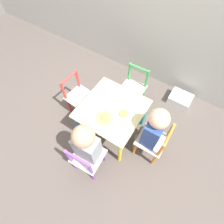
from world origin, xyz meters
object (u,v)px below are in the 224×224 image
object	(u,v)px
storage_bin	(180,99)
plate_front	(104,118)
chair_green	(133,88)
kids_table	(112,112)
chair_orange	(154,142)
chair_red	(79,96)
child_right	(152,130)
child_front	(88,145)
plate_right	(124,114)
chair_purple	(87,159)

from	to	relation	value
storage_bin	plate_front	bearing A→B (deg)	-118.52
chair_green	kids_table	bearing A→B (deg)	-90.00
chair_orange	chair_red	world-z (taller)	same
chair_green	child_right	bearing A→B (deg)	-49.26
kids_table	chair_orange	bearing A→B (deg)	0.74
child_right	chair_green	bearing A→B (deg)	-138.48
chair_green	child_front	distance (m)	0.90
plate_right	chair_orange	bearing A→B (deg)	1.00
kids_table	child_right	bearing A→B (deg)	0.74
child_right	plate_right	bearing A→B (deg)	-89.68
chair_purple	chair_red	world-z (taller)	same
chair_green	child_front	xyz separation A→B (m)	(0.04, -0.88, 0.20)
kids_table	chair_green	world-z (taller)	chair_green
child_right	storage_bin	xyz separation A→B (m)	(0.09, 0.78, -0.39)
child_right	plate_right	xyz separation A→B (m)	(-0.28, -0.01, 0.02)
chair_green	chair_purple	bearing A→B (deg)	-88.77
chair_purple	child_front	xyz separation A→B (m)	(-0.00, 0.06, 0.20)
child_front	chair_orange	bearing A→B (deg)	-140.72
chair_orange	chair_green	size ratio (longest dim) A/B	1.00
chair_purple	plate_front	world-z (taller)	chair_purple
child_front	child_right	size ratio (longest dim) A/B	1.01
kids_table	chair_green	size ratio (longest dim) A/B	1.12
kids_table	storage_bin	xyz separation A→B (m)	(0.49, 0.79, -0.33)
plate_front	kids_table	bearing A→B (deg)	90.00
plate_front	chair_green	bearing A→B (deg)	91.20
chair_red	child_right	size ratio (longest dim) A/B	0.69
chair_green	plate_front	xyz separation A→B (m)	(0.01, -0.59, 0.21)
plate_right	chair_red	bearing A→B (deg)	176.26
plate_front	child_right	bearing A→B (deg)	17.66
chair_orange	plate_front	xyz separation A→B (m)	(-0.47, -0.13, 0.21)
chair_green	child_front	bearing A→B (deg)	-88.86
child_right	plate_front	size ratio (longest dim) A/B	4.85
chair_red	child_front	world-z (taller)	child_front
child_right	plate_right	world-z (taller)	child_right
chair_green	plate_right	size ratio (longest dim) A/B	2.81
chair_orange	chair_red	xyz separation A→B (m)	(-0.94, 0.03, 0.00)
chair_green	chair_red	bearing A→B (deg)	-138.13
child_front	storage_bin	xyz separation A→B (m)	(0.47, 1.19, -0.40)
plate_right	storage_bin	size ratio (longest dim) A/B	0.70
chair_green	child_front	world-z (taller)	child_front
chair_purple	child_right	distance (m)	0.63
chair_green	chair_red	size ratio (longest dim) A/B	1.00
chair_green	plate_right	distance (m)	0.53
kids_table	chair_red	world-z (taller)	chair_red
child_front	storage_bin	size ratio (longest dim) A/B	2.88
chair_purple	plate_front	distance (m)	0.40
child_front	plate_front	world-z (taller)	child_front
child_front	plate_front	bearing A→B (deg)	-88.26
chair_purple	chair_green	size ratio (longest dim) A/B	1.00
plate_front	storage_bin	world-z (taller)	plate_front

